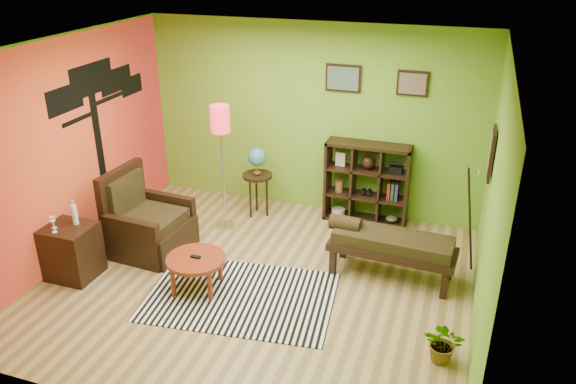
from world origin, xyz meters
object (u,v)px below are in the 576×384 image
(cube_shelf, at_px, (368,183))
(globe_table, at_px, (257,165))
(floor_lamp, at_px, (221,130))
(bench, at_px, (389,243))
(armchair, at_px, (147,227))
(potted_plant, at_px, (444,347))
(coffee_table, at_px, (196,262))
(side_cabinet, at_px, (72,251))

(cube_shelf, bearing_deg, globe_table, -168.52)
(floor_lamp, relative_size, bench, 1.15)
(armchair, height_order, floor_lamp, floor_lamp)
(floor_lamp, bearing_deg, cube_shelf, 24.04)
(globe_table, relative_size, potted_plant, 2.50)
(coffee_table, height_order, floor_lamp, floor_lamp)
(potted_plant, bearing_deg, bench, 119.91)
(armchair, distance_m, floor_lamp, 1.61)
(floor_lamp, bearing_deg, bench, -12.31)
(side_cabinet, xyz_separation_m, bench, (3.66, 1.23, 0.11))
(armchair, bearing_deg, bench, 6.86)
(armchair, xyz_separation_m, potted_plant, (3.92, -0.98, -0.17))
(side_cabinet, distance_m, cube_shelf, 4.07)
(cube_shelf, xyz_separation_m, bench, (0.55, -1.37, -0.15))
(floor_lamp, distance_m, globe_table, 0.89)
(armchair, distance_m, cube_shelf, 3.14)
(bench, distance_m, potted_plant, 1.60)
(globe_table, height_order, bench, globe_table)
(side_cabinet, height_order, bench, side_cabinet)
(bench, bearing_deg, globe_table, 153.68)
(side_cabinet, bearing_deg, bench, 18.65)
(coffee_table, height_order, globe_table, globe_table)
(side_cabinet, bearing_deg, floor_lamp, 55.09)
(side_cabinet, height_order, floor_lamp, floor_lamp)
(side_cabinet, height_order, potted_plant, side_cabinet)
(coffee_table, relative_size, side_cabinet, 0.70)
(side_cabinet, bearing_deg, potted_plant, -1.63)
(floor_lamp, bearing_deg, globe_table, 59.46)
(globe_table, xyz_separation_m, potted_plant, (2.90, -2.41, -0.65))
(cube_shelf, relative_size, potted_plant, 2.80)
(globe_table, xyz_separation_m, cube_shelf, (1.58, 0.32, -0.21))
(floor_lamp, distance_m, cube_shelf, 2.23)
(floor_lamp, height_order, globe_table, floor_lamp)
(armchair, bearing_deg, floor_lamp, 51.87)
(cube_shelf, relative_size, bench, 0.76)
(side_cabinet, relative_size, floor_lamp, 0.55)
(side_cabinet, relative_size, cube_shelf, 0.83)
(cube_shelf, bearing_deg, coffee_table, -122.88)
(armchair, bearing_deg, potted_plant, -14.07)
(coffee_table, xyz_separation_m, armchair, (-1.06, 0.63, -0.03))
(cube_shelf, height_order, potted_plant, cube_shelf)
(cube_shelf, bearing_deg, potted_plant, -64.05)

